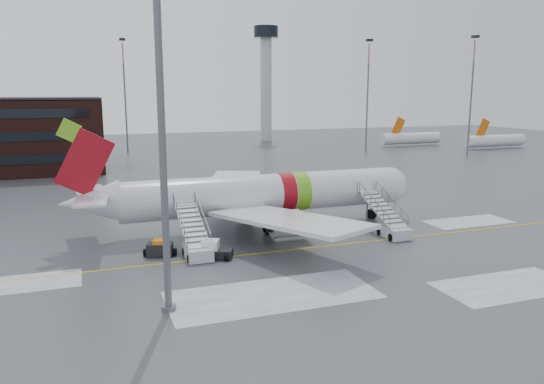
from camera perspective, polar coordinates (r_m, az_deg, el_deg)
name	(u,v)px	position (r m, az deg, el deg)	size (l,w,h in m)	color
ground	(298,246)	(46.92, 2.84, -5.79)	(260.00, 260.00, 0.00)	#494C4F
airliner	(256,195)	(51.72, -1.74, -0.31)	(35.03, 32.97, 11.18)	silver
airstair_fwd	(390,224)	(51.08, 12.53, -3.41)	(2.05, 7.70, 3.48)	#B7BABF
airstair_aft	(196,243)	(44.30, -8.22, -5.47)	(2.05, 7.70, 3.48)	silver
pushback_tug	(214,250)	(43.60, -6.25, -6.24)	(2.97, 2.68, 1.50)	black
baggage_tractor	(160,249)	(44.85, -11.96, -6.02)	(2.83, 1.79, 1.40)	black
light_mast_near	(161,98)	(31.65, -11.90, 9.86)	(1.20, 1.20, 25.14)	#595B60
control_tower	(266,70)	(144.54, -0.64, 12.99)	(6.40, 6.40, 30.00)	#B2B5BA
light_mast_far_ne	(368,88)	(119.28, 10.26, 10.90)	(1.20, 1.20, 24.25)	#595B60
light_mast_far_n	(125,88)	(119.83, -15.57, 10.68)	(1.20, 1.20, 24.25)	#595B60
light_mast_far_e	(472,88)	(116.97, 20.70, 10.39)	(1.20, 1.20, 24.25)	#595B60
distant_aircraft	(437,148)	(132.97, 17.33, 4.59)	(35.00, 18.00, 8.00)	#D8590C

